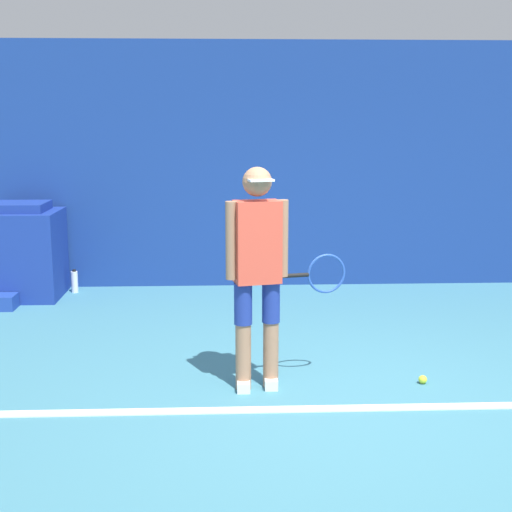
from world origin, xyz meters
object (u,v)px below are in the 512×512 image
object	(u,v)px
covered_chair	(23,252)
tennis_ball	(423,379)
tennis_player	(259,267)
water_bottle	(75,282)

from	to	relation	value
covered_chair	tennis_ball	bearing A→B (deg)	-37.34
tennis_player	covered_chair	size ratio (longest dim) A/B	1.54
tennis_ball	water_bottle	distance (m)	4.62
tennis_ball	covered_chair	distance (m)	4.95
covered_chair	tennis_player	bearing A→B (deg)	-48.99
tennis_player	covered_chair	distance (m)	4.01
covered_chair	water_bottle	distance (m)	0.70
tennis_player	water_bottle	bearing A→B (deg)	110.84
tennis_player	tennis_ball	bearing A→B (deg)	-11.33
tennis_player	covered_chair	xyz separation A→B (m)	(-2.61, 3.01, -0.42)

